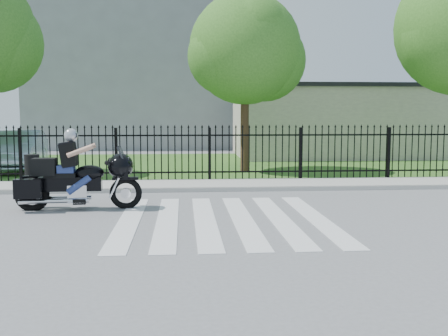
{
  "coord_description": "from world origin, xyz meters",
  "views": [
    {
      "loc": [
        -0.85,
        -10.97,
        2.27
      ],
      "look_at": [
        0.09,
        1.04,
        1.0
      ],
      "focal_mm": 42.0,
      "sensor_mm": 36.0,
      "label": 1
    }
  ],
  "objects": [
    {
      "name": "sidewalk",
      "position": [
        0.0,
        5.0,
        0.06
      ],
      "size": [
        40.0,
        2.0,
        0.12
      ],
      "primitive_type": "cube",
      "color": "#ADAAA3",
      "rests_on": "ground"
    },
    {
      "name": "building_low_roof",
      "position": [
        7.0,
        16.0,
        3.6
      ],
      "size": [
        10.2,
        6.2,
        0.2
      ],
      "primitive_type": "cube",
      "color": "black",
      "rests_on": "building_low"
    },
    {
      "name": "crosswalk",
      "position": [
        0.0,
        0.0,
        0.01
      ],
      "size": [
        5.0,
        5.5,
        0.01
      ],
      "primitive_type": null,
      "color": "silver",
      "rests_on": "ground"
    },
    {
      "name": "motorcycle_rider",
      "position": [
        -3.4,
        1.47,
        0.8
      ],
      "size": [
        2.96,
        0.92,
        1.95
      ],
      "rotation": [
        0.0,
        0.0,
        0.03
      ],
      "color": "black",
      "rests_on": "ground"
    },
    {
      "name": "grass_strip",
      "position": [
        0.0,
        12.0,
        0.01
      ],
      "size": [
        40.0,
        12.0,
        0.02
      ],
      "primitive_type": "cube",
      "color": "#2E5F20",
      "rests_on": "ground"
    },
    {
      "name": "parked_car",
      "position": [
        -7.33,
        10.11,
        0.8
      ],
      "size": [
        2.17,
        4.91,
        1.57
      ],
      "primitive_type": "imported",
      "rotation": [
        0.0,
        0.0,
        0.11
      ],
      "color": "#A8BDD4",
      "rests_on": "grass_strip"
    },
    {
      "name": "tree_mid",
      "position": [
        1.5,
        9.0,
        4.67
      ],
      "size": [
        4.2,
        4.2,
        6.78
      ],
      "color": "#382316",
      "rests_on": "ground"
    },
    {
      "name": "litter_bin",
      "position": [
        -5.24,
        4.52,
        0.6
      ],
      "size": [
        0.56,
        0.56,
        0.95
      ],
      "primitive_type": "cylinder",
      "rotation": [
        0.0,
        0.0,
        -0.4
      ],
      "color": "black",
      "rests_on": "sidewalk"
    },
    {
      "name": "building_tall",
      "position": [
        -3.0,
        26.0,
        6.0
      ],
      "size": [
        15.0,
        10.0,
        12.0
      ],
      "primitive_type": "cube",
      "color": "gray",
      "rests_on": "ground"
    },
    {
      "name": "building_low",
      "position": [
        7.0,
        16.0,
        1.75
      ],
      "size": [
        10.0,
        6.0,
        3.5
      ],
      "primitive_type": "cube",
      "color": "beige",
      "rests_on": "ground"
    },
    {
      "name": "ground",
      "position": [
        0.0,
        0.0,
        0.0
      ],
      "size": [
        120.0,
        120.0,
        0.0
      ],
      "primitive_type": "plane",
      "color": "slate",
      "rests_on": "ground"
    },
    {
      "name": "iron_fence",
      "position": [
        0.0,
        6.0,
        0.9
      ],
      "size": [
        26.0,
        0.04,
        1.8
      ],
      "color": "black",
      "rests_on": "ground"
    },
    {
      "name": "curb",
      "position": [
        0.0,
        4.0,
        0.06
      ],
      "size": [
        40.0,
        0.12,
        0.12
      ],
      "primitive_type": "cube",
      "color": "#ADAAA3",
      "rests_on": "ground"
    }
  ]
}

